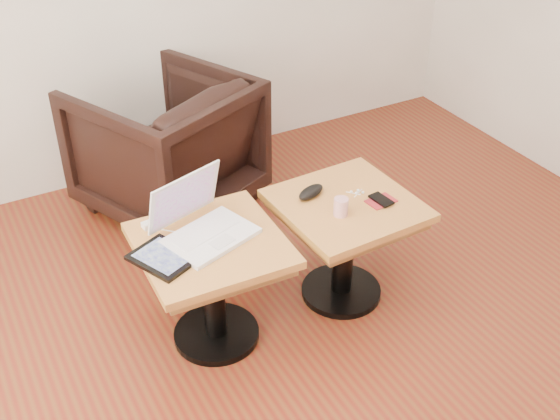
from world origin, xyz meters
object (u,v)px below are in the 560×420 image
side_table_left (212,267)px  laptop (202,224)px  armchair (166,146)px  side_table_right (345,226)px  striped_cup (341,207)px

side_table_left → laptop: size_ratio=1.40×
armchair → side_table_right: bearing=86.9°
side_table_left → striped_cup: size_ratio=7.49×
side_table_left → armchair: bearing=80.9°
side_table_right → side_table_left: bearing=175.9°
side_table_right → laptop: laptop is taller
side_table_left → laptop: bearing=97.3°
side_table_right → laptop: bearing=170.4°
side_table_left → side_table_right: same height
side_table_right → laptop: 0.70m
side_table_left → armchair: (0.23, 1.13, -0.02)m
side_table_right → armchair: (-0.44, 1.15, -0.02)m
laptop → striped_cup: bearing=-33.2°
striped_cup → armchair: armchair is taller
side_table_left → striped_cup: 0.61m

